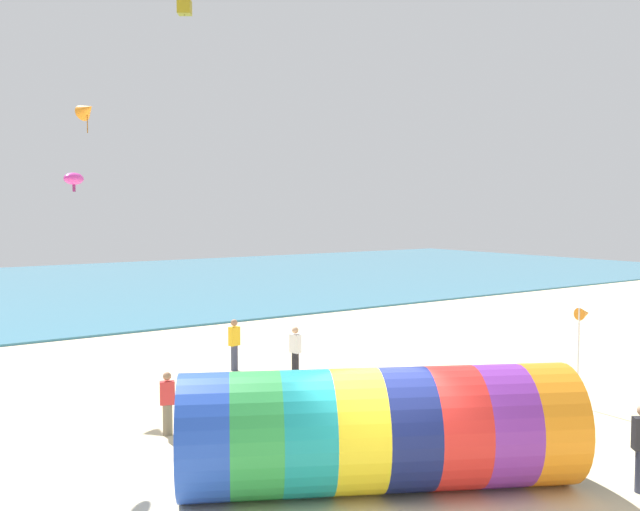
{
  "coord_description": "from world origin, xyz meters",
  "views": [
    {
      "loc": [
        -8.46,
        -9.73,
        5.57
      ],
      "look_at": [
        0.44,
        2.84,
        4.54
      ],
      "focal_mm": 40.0,
      "sensor_mm": 36.0,
      "label": 1
    }
  ],
  "objects_px": {
    "giant_inflatable_tube": "(380,430)",
    "bystander_mid_beach": "(167,403)",
    "kite_magenta_parafoil": "(74,179)",
    "kite_orange_delta": "(87,110)",
    "bystander_far_left": "(234,344)",
    "bystander_near_water": "(295,352)",
    "beach_flag": "(583,318)"
  },
  "relations": [
    {
      "from": "giant_inflatable_tube",
      "to": "bystander_mid_beach",
      "type": "distance_m",
      "value": 6.01
    },
    {
      "from": "giant_inflatable_tube",
      "to": "kite_magenta_parafoil",
      "type": "relative_size",
      "value": 8.7
    },
    {
      "from": "kite_orange_delta",
      "to": "giant_inflatable_tube",
      "type": "bearing_deg",
      "value": -80.99
    },
    {
      "from": "bystander_mid_beach",
      "to": "bystander_far_left",
      "type": "xyz_separation_m",
      "value": [
        4.68,
        5.22,
        0.13
      ]
    },
    {
      "from": "kite_magenta_parafoil",
      "to": "kite_orange_delta",
      "type": "height_order",
      "value": "kite_orange_delta"
    },
    {
      "from": "bystander_far_left",
      "to": "bystander_mid_beach",
      "type": "bearing_deg",
      "value": -131.91
    },
    {
      "from": "bystander_near_water",
      "to": "bystander_far_left",
      "type": "bearing_deg",
      "value": 119.46
    },
    {
      "from": "kite_orange_delta",
      "to": "beach_flag",
      "type": "relative_size",
      "value": 0.37
    },
    {
      "from": "bystander_near_water",
      "to": "bystander_mid_beach",
      "type": "relative_size",
      "value": 1.08
    },
    {
      "from": "kite_magenta_parafoil",
      "to": "bystander_far_left",
      "type": "distance_m",
      "value": 9.7
    },
    {
      "from": "kite_magenta_parafoil",
      "to": "beach_flag",
      "type": "xyz_separation_m",
      "value": [
        12.59,
        -4.89,
        -3.76
      ]
    },
    {
      "from": "bystander_mid_beach",
      "to": "kite_orange_delta",
      "type": "bearing_deg",
      "value": 88.6
    },
    {
      "from": "giant_inflatable_tube",
      "to": "beach_flag",
      "type": "height_order",
      "value": "beach_flag"
    },
    {
      "from": "kite_orange_delta",
      "to": "beach_flag",
      "type": "height_order",
      "value": "kite_orange_delta"
    },
    {
      "from": "kite_magenta_parafoil",
      "to": "bystander_near_water",
      "type": "relative_size",
      "value": 0.55
    },
    {
      "from": "kite_magenta_parafoil",
      "to": "kite_orange_delta",
      "type": "bearing_deg",
      "value": 69.59
    },
    {
      "from": "kite_magenta_parafoil",
      "to": "bystander_far_left",
      "type": "relative_size",
      "value": 0.52
    },
    {
      "from": "giant_inflatable_tube",
      "to": "kite_magenta_parafoil",
      "type": "distance_m",
      "value": 8.96
    },
    {
      "from": "kite_orange_delta",
      "to": "bystander_mid_beach",
      "type": "bearing_deg",
      "value": -91.4
    },
    {
      "from": "giant_inflatable_tube",
      "to": "kite_magenta_parafoil",
      "type": "height_order",
      "value": "kite_magenta_parafoil"
    },
    {
      "from": "giant_inflatable_tube",
      "to": "bystander_mid_beach",
      "type": "relative_size",
      "value": 5.1
    },
    {
      "from": "bystander_near_water",
      "to": "beach_flag",
      "type": "bearing_deg",
      "value": -57.41
    },
    {
      "from": "bystander_mid_beach",
      "to": "beach_flag",
      "type": "relative_size",
      "value": 0.56
    },
    {
      "from": "giant_inflatable_tube",
      "to": "bystander_near_water",
      "type": "height_order",
      "value": "giant_inflatable_tube"
    },
    {
      "from": "bystander_near_water",
      "to": "beach_flag",
      "type": "height_order",
      "value": "beach_flag"
    },
    {
      "from": "giant_inflatable_tube",
      "to": "bystander_far_left",
      "type": "xyz_separation_m",
      "value": [
        2.64,
        10.86,
        -0.3
      ]
    },
    {
      "from": "bystander_near_water",
      "to": "bystander_mid_beach",
      "type": "xyz_separation_m",
      "value": [
        -5.84,
        -3.17,
        -0.07
      ]
    },
    {
      "from": "bystander_near_water",
      "to": "kite_orange_delta",
      "type": "bearing_deg",
      "value": 151.2
    },
    {
      "from": "kite_orange_delta",
      "to": "beach_flag",
      "type": "xyz_separation_m",
      "value": [
        10.46,
        -10.59,
        -6.14
      ]
    },
    {
      "from": "giant_inflatable_tube",
      "to": "bystander_far_left",
      "type": "height_order",
      "value": "giant_inflatable_tube"
    },
    {
      "from": "giant_inflatable_tube",
      "to": "beach_flag",
      "type": "relative_size",
      "value": 2.86
    },
    {
      "from": "kite_orange_delta",
      "to": "bystander_near_water",
      "type": "relative_size",
      "value": 0.62
    }
  ]
}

